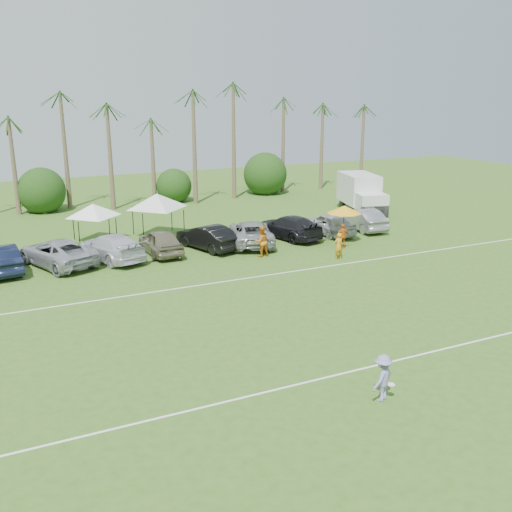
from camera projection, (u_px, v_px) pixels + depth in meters
name	position (u px, v px, depth m)	size (l,w,h in m)	color
ground	(351.00, 405.00, 19.35)	(120.00, 120.00, 0.00)	#385E1C
field_lines	(251.00, 322.00, 26.29)	(80.00, 12.10, 0.01)	white
palm_tree_3	(6.00, 94.00, 46.27)	(2.40, 2.40, 11.90)	brown
palm_tree_4	(61.00, 126.00, 48.63)	(2.40, 2.40, 8.90)	brown
palm_tree_5	(107.00, 115.00, 50.04)	(2.40, 2.40, 9.90)	brown
palm_tree_6	(151.00, 104.00, 51.45)	(2.40, 2.40, 10.90)	brown
palm_tree_7	(193.00, 94.00, 52.86)	(2.40, 2.40, 11.90)	brown
palm_tree_8	(242.00, 122.00, 55.64)	(2.40, 2.40, 8.90)	brown
palm_tree_9	(288.00, 112.00, 57.46)	(2.40, 2.40, 9.90)	brown
palm_tree_10	(330.00, 103.00, 59.28)	(2.40, 2.40, 10.90)	brown
palm_tree_11	(362.00, 94.00, 60.69)	(2.40, 2.40, 11.90)	brown
bush_tree_1	(42.00, 192.00, 50.24)	(4.00, 4.00, 4.00)	brown
bush_tree_2	(173.00, 183.00, 55.19)	(4.00, 4.00, 4.00)	brown
bush_tree_3	(265.00, 177.00, 59.31)	(4.00, 4.00, 4.00)	brown
sideline_player_a	(339.00, 246.00, 36.10)	(0.62, 0.41, 1.71)	orange
sideline_player_b	(261.00, 241.00, 36.64)	(0.98, 0.76, 2.01)	orange
sideline_player_c	(343.00, 236.00, 38.59)	(0.99, 0.41, 1.69)	#CF6817
box_truck	(362.00, 193.00, 49.57)	(4.06, 6.92, 3.35)	silver
canopy_tent_left	(93.00, 204.00, 39.82)	(3.93, 3.93, 3.19)	black
canopy_tent_right	(157.00, 194.00, 41.12)	(4.59, 4.59, 3.72)	black
market_umbrella	(344.00, 209.00, 39.62)	(2.39, 2.39, 2.66)	black
frisbee_player	(382.00, 378.00, 19.44)	(1.25, 1.03, 1.68)	#8983BA
parked_car_1	(0.00, 259.00, 33.45)	(1.75, 5.01, 1.65)	#131A33
parked_car_2	(58.00, 252.00, 34.74)	(2.74, 5.94, 1.65)	#9DA0A7
parked_car_3	(111.00, 247.00, 35.95)	(2.31, 5.69, 1.65)	silver
parked_car_4	(160.00, 242.00, 37.26)	(1.95, 4.84, 1.65)	#787058
parked_car_5	(207.00, 237.00, 38.42)	(1.75, 5.01, 1.65)	black
parked_car_6	(251.00, 233.00, 39.64)	(2.74, 5.94, 1.65)	#949597
parked_car_7	(289.00, 227.00, 41.35)	(2.31, 5.69, 1.65)	black
parked_car_8	(329.00, 224.00, 42.35)	(1.95, 4.84, 1.65)	#B8B9BC
parked_car_9	(362.00, 219.00, 43.92)	(1.75, 5.01, 1.65)	gray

